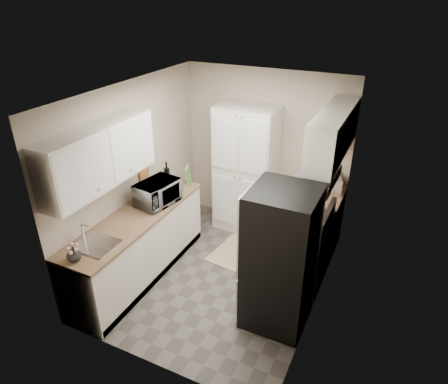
# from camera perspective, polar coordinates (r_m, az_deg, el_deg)

# --- Properties ---
(ground) EXTENTS (3.20, 3.20, 0.00)m
(ground) POSITION_cam_1_polar(r_m,az_deg,el_deg) (5.59, -0.55, -11.74)
(ground) COLOR #56514C
(ground) RESTS_ON ground
(room_shell) EXTENTS (2.64, 3.24, 2.52)m
(room_shell) POSITION_cam_1_polar(r_m,az_deg,el_deg) (4.73, -0.89, 3.69)
(room_shell) COLOR #BFAF9A
(room_shell) RESTS_ON ground
(pantry_cabinet) EXTENTS (0.90, 0.55, 2.00)m
(pantry_cabinet) POSITION_cam_1_polar(r_m,az_deg,el_deg) (6.16, 3.11, 3.13)
(pantry_cabinet) COLOR silver
(pantry_cabinet) RESTS_ON ground
(base_cabinet_left) EXTENTS (0.60, 2.30, 0.88)m
(base_cabinet_left) POSITION_cam_1_polar(r_m,az_deg,el_deg) (5.47, -12.04, -7.66)
(base_cabinet_left) COLOR silver
(base_cabinet_left) RESTS_ON ground
(countertop_left) EXTENTS (0.63, 2.33, 0.04)m
(countertop_left) POSITION_cam_1_polar(r_m,az_deg,el_deg) (5.23, -12.52, -3.52)
(countertop_left) COLOR #846647
(countertop_left) RESTS_ON base_cabinet_left
(base_cabinet_right) EXTENTS (0.60, 0.80, 0.88)m
(base_cabinet_right) POSITION_cam_1_polar(r_m,az_deg,el_deg) (6.02, 13.04, -4.28)
(base_cabinet_right) COLOR silver
(base_cabinet_right) RESTS_ON ground
(countertop_right) EXTENTS (0.63, 0.83, 0.04)m
(countertop_right) POSITION_cam_1_polar(r_m,az_deg,el_deg) (5.79, 13.51, -0.40)
(countertop_right) COLOR #846647
(countertop_right) RESTS_ON base_cabinet_right
(electric_range) EXTENTS (0.71, 0.78, 1.13)m
(electric_range) POSITION_cam_1_polar(r_m,az_deg,el_deg) (5.34, 10.84, -8.02)
(electric_range) COLOR #B7B7BC
(electric_range) RESTS_ON ground
(refrigerator) EXTENTS (0.70, 0.72, 1.70)m
(refrigerator) POSITION_cam_1_polar(r_m,az_deg,el_deg) (4.50, 8.01, -9.47)
(refrigerator) COLOR #B7B7BC
(refrigerator) RESTS_ON ground
(microwave) EXTENTS (0.48, 0.63, 0.32)m
(microwave) POSITION_cam_1_polar(r_m,az_deg,el_deg) (5.38, -9.47, -0.11)
(microwave) COLOR #A7A6AB
(microwave) RESTS_ON countertop_left
(wine_bottle) EXTENTS (0.08, 0.08, 0.33)m
(wine_bottle) POSITION_cam_1_polar(r_m,az_deg,el_deg) (5.87, -8.15, 2.50)
(wine_bottle) COLOR black
(wine_bottle) RESTS_ON countertop_left
(flower_vase) EXTENTS (0.16, 0.16, 0.16)m
(flower_vase) POSITION_cam_1_polar(r_m,az_deg,el_deg) (4.56, -20.66, -8.28)
(flower_vase) COLOR silver
(flower_vase) RESTS_ON countertop_left
(cutting_board) EXTENTS (0.10, 0.20, 0.26)m
(cutting_board) POSITION_cam_1_polar(r_m,az_deg,el_deg) (5.90, -4.99, 2.47)
(cutting_board) COLOR green
(cutting_board) RESTS_ON countertop_left
(toaster_oven) EXTENTS (0.45, 0.50, 0.24)m
(toaster_oven) POSITION_cam_1_polar(r_m,az_deg,el_deg) (5.86, 14.56, 1.32)
(toaster_oven) COLOR #BABABF
(toaster_oven) RESTS_ON countertop_right
(fruit_basket) EXTENTS (0.30, 0.30, 0.12)m
(fruit_basket) POSITION_cam_1_polar(r_m,az_deg,el_deg) (5.77, 14.80, 2.87)
(fruit_basket) COLOR #FF4000
(fruit_basket) RESTS_ON toaster_oven
(kitchen_mat) EXTENTS (0.62, 0.89, 0.01)m
(kitchen_mat) POSITION_cam_1_polar(r_m,az_deg,el_deg) (6.02, 1.51, -8.45)
(kitchen_mat) COLOR tan
(kitchen_mat) RESTS_ON ground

